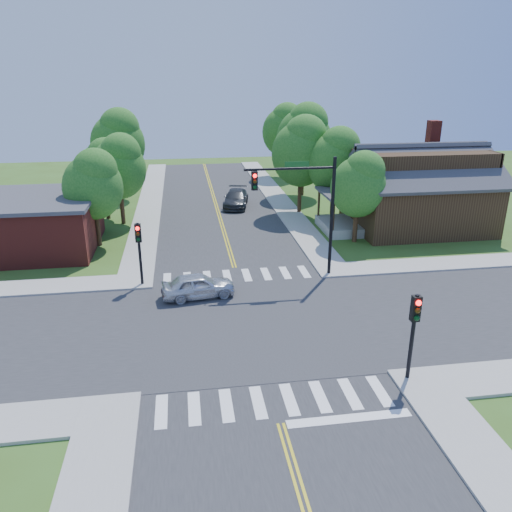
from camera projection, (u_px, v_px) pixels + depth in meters
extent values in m
plane|color=#3B591B|center=(251.00, 324.00, 24.63)|extent=(100.00, 100.00, 0.00)
cube|color=#2D2D30|center=(251.00, 324.00, 24.62)|extent=(10.00, 90.00, 0.04)
cube|color=#2D2D30|center=(251.00, 324.00, 24.62)|extent=(90.00, 10.00, 0.04)
cube|color=#2D2D30|center=(251.00, 324.00, 24.63)|extent=(10.20, 10.20, 0.06)
cube|color=#9E9B93|center=(277.00, 198.00, 48.61)|extent=(2.20, 40.00, 0.14)
cube|color=#9E9B93|center=(150.00, 203.00, 46.91)|extent=(2.20, 40.00, 0.14)
cube|color=white|center=(167.00, 280.00, 29.77)|extent=(0.45, 2.00, 0.01)
cube|color=white|center=(187.00, 278.00, 29.94)|extent=(0.45, 2.00, 0.01)
cube|color=white|center=(207.00, 277.00, 30.11)|extent=(0.45, 2.00, 0.01)
cube|color=white|center=(227.00, 276.00, 30.27)|extent=(0.45, 2.00, 0.01)
cube|color=white|center=(247.00, 275.00, 30.44)|extent=(0.45, 2.00, 0.01)
cube|color=white|center=(266.00, 274.00, 30.61)|extent=(0.45, 2.00, 0.01)
cube|color=white|center=(285.00, 273.00, 30.77)|extent=(0.45, 2.00, 0.01)
cube|color=white|center=(304.00, 272.00, 30.94)|extent=(0.45, 2.00, 0.01)
cube|color=white|center=(161.00, 411.00, 18.29)|extent=(0.45, 2.00, 0.01)
cube|color=white|center=(194.00, 408.00, 18.45)|extent=(0.45, 2.00, 0.01)
cube|color=white|center=(227.00, 405.00, 18.62)|extent=(0.45, 2.00, 0.01)
cube|color=white|center=(258.00, 402.00, 18.79)|extent=(0.45, 2.00, 0.01)
cube|color=white|center=(289.00, 399.00, 18.95)|extent=(0.45, 2.00, 0.01)
cube|color=white|center=(320.00, 396.00, 19.12)|extent=(0.45, 2.00, 0.01)
cube|color=white|center=(350.00, 394.00, 19.29)|extent=(0.45, 2.00, 0.01)
cube|color=white|center=(380.00, 391.00, 19.46)|extent=(0.45, 2.00, 0.01)
cube|color=gold|center=(213.00, 197.00, 48.91)|extent=(0.10, 37.50, 0.01)
cube|color=gold|center=(215.00, 197.00, 48.94)|extent=(0.10, 37.50, 0.01)
cube|color=white|center=(349.00, 419.00, 17.94)|extent=(4.60, 0.45, 0.09)
cylinder|color=black|center=(332.00, 218.00, 29.33)|extent=(0.20, 0.20, 7.20)
cylinder|color=black|center=(290.00, 169.00, 27.92)|extent=(5.20, 0.14, 0.14)
cube|color=#19591E|center=(297.00, 164.00, 27.84)|extent=(1.40, 0.04, 0.30)
cube|color=black|center=(254.00, 181.00, 27.86)|extent=(0.34, 0.28, 1.05)
sphere|color=#FF0C0C|center=(255.00, 176.00, 27.59)|extent=(0.22, 0.22, 0.22)
sphere|color=#3F2605|center=(255.00, 182.00, 27.70)|extent=(0.22, 0.22, 0.22)
sphere|color=#05330F|center=(255.00, 187.00, 27.82)|extent=(0.22, 0.22, 0.22)
cylinder|color=black|center=(412.00, 339.00, 19.56)|extent=(0.16, 0.16, 3.80)
cube|color=black|center=(416.00, 308.00, 19.09)|extent=(0.34, 0.28, 1.05)
sphere|color=#FF0C0C|center=(419.00, 303.00, 18.82)|extent=(0.22, 0.22, 0.22)
sphere|color=#3F2605|center=(418.00, 310.00, 18.94)|extent=(0.22, 0.22, 0.22)
sphere|color=#05330F|center=(417.00, 318.00, 19.05)|extent=(0.22, 0.22, 0.22)
cylinder|color=black|center=(140.00, 255.00, 28.37)|extent=(0.16, 0.16, 3.80)
cube|color=black|center=(138.00, 233.00, 27.91)|extent=(0.34, 0.28, 1.05)
sphere|color=#FF0C0C|center=(137.00, 229.00, 27.64)|extent=(0.22, 0.22, 0.22)
sphere|color=#3F2605|center=(138.00, 234.00, 27.75)|extent=(0.22, 0.22, 0.22)
sphere|color=#05330F|center=(138.00, 239.00, 27.86)|extent=(0.22, 0.22, 0.22)
cube|color=black|center=(417.00, 203.00, 39.19)|extent=(10.00, 8.00, 4.00)
cube|color=#9E9B93|center=(339.00, 226.00, 38.90)|extent=(2.60, 4.50, 0.70)
cylinder|color=black|center=(333.00, 218.00, 36.45)|extent=(0.18, 0.18, 2.50)
cylinder|color=black|center=(319.00, 205.00, 40.16)|extent=(0.18, 0.18, 2.50)
cube|color=#38383D|center=(340.00, 194.00, 37.99)|extent=(2.80, 4.80, 0.18)
cube|color=maroon|center=(428.00, 173.00, 42.24)|extent=(0.90, 0.90, 7.11)
cube|color=maroon|center=(20.00, 226.00, 34.27)|extent=(10.00, 8.00, 3.50)
cube|color=#38383D|center=(15.00, 199.00, 33.62)|extent=(10.40, 8.40, 0.25)
cylinder|color=#382314|center=(355.00, 225.00, 36.07)|extent=(0.34, 0.34, 2.47)
ellipsoid|color=#1D5B1A|center=(358.00, 187.00, 35.09)|extent=(3.91, 3.71, 4.30)
sphere|color=#1D5B1A|center=(364.00, 171.00, 34.54)|extent=(2.87, 2.87, 2.87)
cylinder|color=#382314|center=(332.00, 202.00, 41.70)|extent=(0.34, 0.34, 2.85)
ellipsoid|color=#1D5B1A|center=(334.00, 163.00, 40.56)|extent=(4.51, 4.28, 4.96)
sphere|color=#1D5B1A|center=(340.00, 147.00, 39.95)|extent=(3.31, 3.31, 3.31)
cylinder|color=#382314|center=(302.00, 178.00, 49.53)|extent=(0.34, 0.34, 3.36)
ellipsoid|color=#1D5B1A|center=(304.00, 139.00, 48.19)|extent=(5.31, 5.04, 5.84)
sphere|color=#1D5B1A|center=(308.00, 123.00, 47.49)|extent=(3.89, 3.89, 3.89)
cylinder|color=#382314|center=(283.00, 163.00, 58.10)|extent=(0.34, 0.34, 3.14)
ellipsoid|color=#1D5B1A|center=(284.00, 132.00, 56.85)|extent=(4.96, 4.71, 5.45)
sphere|color=#1D5B1A|center=(287.00, 119.00, 56.19)|extent=(3.64, 3.64, 3.64)
cylinder|color=#382314|center=(98.00, 228.00, 35.28)|extent=(0.34, 0.34, 2.58)
ellipsoid|color=#1D5B1A|center=(93.00, 187.00, 34.25)|extent=(4.08, 3.87, 4.49)
sphere|color=#1D5B1A|center=(95.00, 170.00, 33.68)|extent=(2.99, 2.99, 2.99)
cylinder|color=#382314|center=(107.00, 204.00, 41.71)|extent=(0.34, 0.34, 2.52)
ellipsoid|color=#1D5B1A|center=(104.00, 170.00, 40.71)|extent=(3.98, 3.78, 4.38)
sphere|color=#1D5B1A|center=(105.00, 156.00, 40.15)|extent=(2.92, 2.92, 2.92)
cylinder|color=#382314|center=(122.00, 182.00, 48.36)|extent=(0.34, 0.34, 3.20)
ellipsoid|color=#1D5B1A|center=(118.00, 144.00, 47.09)|extent=(5.06, 4.80, 5.56)
sphere|color=#1D5B1A|center=(119.00, 128.00, 46.41)|extent=(3.71, 3.71, 3.71)
cylinder|color=#382314|center=(129.00, 169.00, 57.07)|extent=(0.34, 0.34, 2.36)
ellipsoid|color=#1D5B1A|center=(127.00, 145.00, 56.13)|extent=(3.73, 3.54, 4.10)
sphere|color=#1D5B1A|center=(129.00, 135.00, 55.60)|extent=(2.73, 2.73, 2.73)
cylinder|color=#382314|center=(300.00, 196.00, 43.18)|extent=(0.34, 0.34, 3.14)
ellipsoid|color=#1D5B1A|center=(301.00, 154.00, 41.94)|extent=(4.96, 4.71, 5.45)
sphere|color=#1D5B1A|center=(305.00, 136.00, 41.27)|extent=(3.64, 3.64, 3.64)
cylinder|color=#382314|center=(122.00, 207.00, 40.34)|extent=(0.34, 0.34, 2.72)
ellipsoid|color=#1D5B1A|center=(119.00, 169.00, 39.26)|extent=(4.30, 4.09, 4.73)
sphere|color=#1D5B1A|center=(121.00, 153.00, 38.66)|extent=(3.15, 3.15, 3.15)
imported|color=silver|center=(198.00, 286.00, 27.29)|extent=(2.67, 4.43, 1.36)
imported|color=#2F3234|center=(236.00, 199.00, 45.54)|extent=(4.02, 5.85, 1.47)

